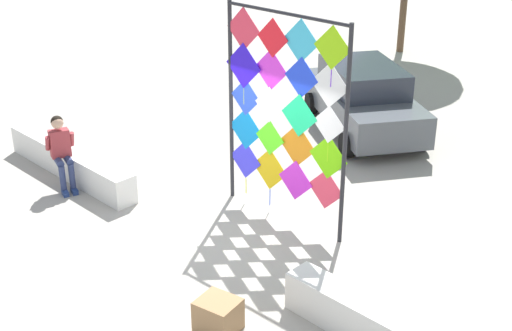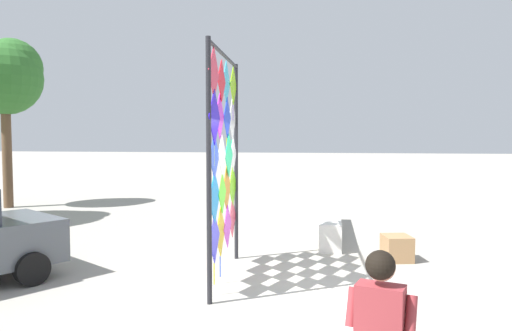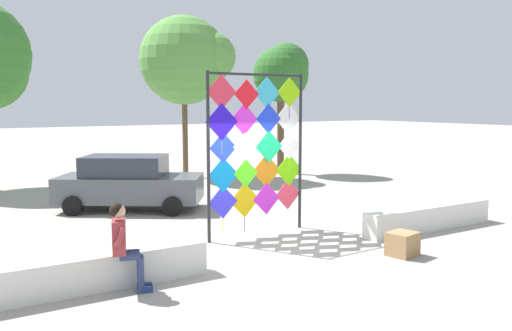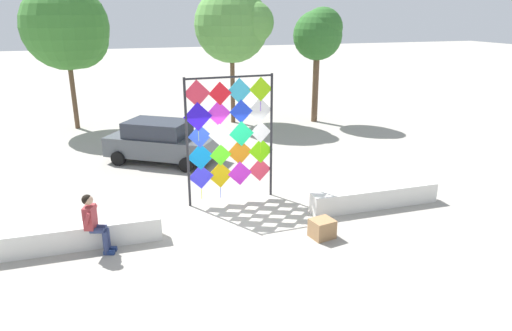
# 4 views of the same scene
# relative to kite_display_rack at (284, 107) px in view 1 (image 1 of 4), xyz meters

# --- Properties ---
(ground) EXTENTS (120.00, 120.00, 0.00)m
(ground) POSITION_rel_kite_display_rack_xyz_m (-0.19, -1.38, -2.00)
(ground) COLOR #9E998E
(plaza_ledge_left) EXTENTS (3.73, 0.44, 0.55)m
(plaza_ledge_left) POSITION_rel_kite_display_rack_xyz_m (-4.03, -1.67, -1.72)
(plaza_ledge_left) COLOR silver
(plaza_ledge_left) RESTS_ON ground
(kite_display_rack) EXTENTS (2.54, 0.17, 3.56)m
(kite_display_rack) POSITION_rel_kite_display_rack_xyz_m (0.00, 0.00, 0.00)
(kite_display_rack) COLOR #232328
(kite_display_rack) RESTS_ON ground
(seated_vendor) EXTENTS (0.65, 0.55, 1.40)m
(seated_vendor) POSITION_rel_kite_display_rack_xyz_m (-3.63, -2.03, -1.18)
(seated_vendor) COLOR navy
(seated_vendor) RESTS_ON ground
(parked_car) EXTENTS (4.10, 3.47, 1.48)m
(parked_car) POSITION_rel_kite_display_rack_xyz_m (-1.48, 4.23, -1.24)
(parked_car) COLOR #4C5156
(parked_car) RESTS_ON ground
(cardboard_box_large) EXTENTS (0.61, 0.57, 0.46)m
(cardboard_box_large) POSITION_rel_kite_display_rack_xyz_m (1.51, -2.86, -1.77)
(cardboard_box_large) COLOR #9E754C
(cardboard_box_large) RESTS_ON ground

